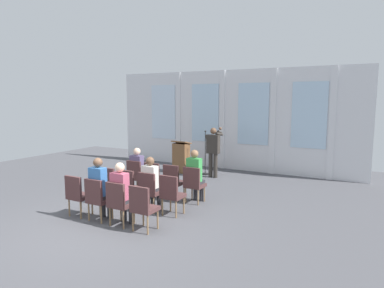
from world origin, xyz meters
TOP-DOWN VIEW (x-y plane):
  - ground_plane at (0.00, 0.00)m, footprint 17.83×17.83m
  - rear_partition at (0.04, 6.85)m, footprint 9.62×0.14m
  - speaker at (0.12, 5.27)m, footprint 0.51×0.69m
  - mic_stand at (-0.32, 5.54)m, footprint 0.28×0.28m
  - lectern at (-1.23, 5.42)m, footprint 0.60×0.48m
  - chair_r0_c0 at (-0.91, 2.44)m, footprint 0.46×0.44m
  - audience_r0_c0 at (-0.91, 2.52)m, footprint 0.36×0.39m
  - chair_r0_c1 at (-0.30, 2.44)m, footprint 0.46×0.44m
  - chair_r0_c2 at (0.30, 2.44)m, footprint 0.46×0.44m
  - chair_r0_c3 at (0.91, 2.44)m, footprint 0.46×0.44m
  - audience_r0_c3 at (0.91, 2.52)m, footprint 0.36×0.39m
  - chair_r1_c0 at (-0.91, 1.39)m, footprint 0.46×0.44m
  - chair_r1_c1 at (-0.30, 1.39)m, footprint 0.46×0.44m
  - chair_r1_c2 at (0.30, 1.39)m, footprint 0.46×0.44m
  - audience_r1_c2 at (0.30, 1.47)m, footprint 0.36×0.39m
  - chair_r1_c3 at (0.91, 1.39)m, footprint 0.46×0.44m
  - chair_r2_c0 at (-0.91, 0.34)m, footprint 0.46×0.44m
  - chair_r2_c1 at (-0.30, 0.34)m, footprint 0.46×0.44m
  - audience_r2_c1 at (-0.30, 0.42)m, footprint 0.36×0.39m
  - chair_r2_c2 at (0.30, 0.34)m, footprint 0.46×0.44m
  - audience_r2_c2 at (0.30, 0.42)m, footprint 0.36×0.39m
  - chair_r2_c3 at (0.91, 0.34)m, footprint 0.46×0.44m

SIDE VIEW (x-z plane):
  - ground_plane at x=0.00m, z-range 0.00..0.00m
  - mic_stand at x=-0.32m, z-range -0.44..1.11m
  - chair_r0_c0 at x=-0.91m, z-range 0.06..1.00m
  - chair_r0_c1 at x=-0.30m, z-range 0.06..1.00m
  - chair_r0_c2 at x=0.30m, z-range 0.06..1.00m
  - chair_r0_c3 at x=0.91m, z-range 0.06..1.00m
  - chair_r1_c0 at x=-0.91m, z-range 0.06..1.00m
  - chair_r1_c1 at x=-0.30m, z-range 0.06..1.00m
  - chair_r1_c2 at x=0.30m, z-range 0.06..1.00m
  - chair_r1_c3 at x=0.91m, z-range 0.06..1.00m
  - chair_r2_c0 at x=-0.91m, z-range 0.06..1.00m
  - chair_r2_c1 at x=-0.30m, z-range 0.06..1.00m
  - chair_r2_c2 at x=0.30m, z-range 0.06..1.00m
  - chair_r2_c3 at x=0.91m, z-range 0.06..1.00m
  - lectern at x=-1.23m, z-range -0.03..1.13m
  - audience_r0_c0 at x=-0.91m, z-range 0.07..1.36m
  - audience_r1_c2 at x=0.30m, z-range 0.07..1.37m
  - audience_r2_c2 at x=0.30m, z-range 0.07..1.40m
  - audience_r0_c3 at x=0.91m, z-range 0.07..1.44m
  - audience_r2_c1 at x=-0.30m, z-range 0.07..1.45m
  - speaker at x=0.12m, z-range 0.14..1.82m
  - rear_partition at x=0.04m, z-range 0.02..3.71m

